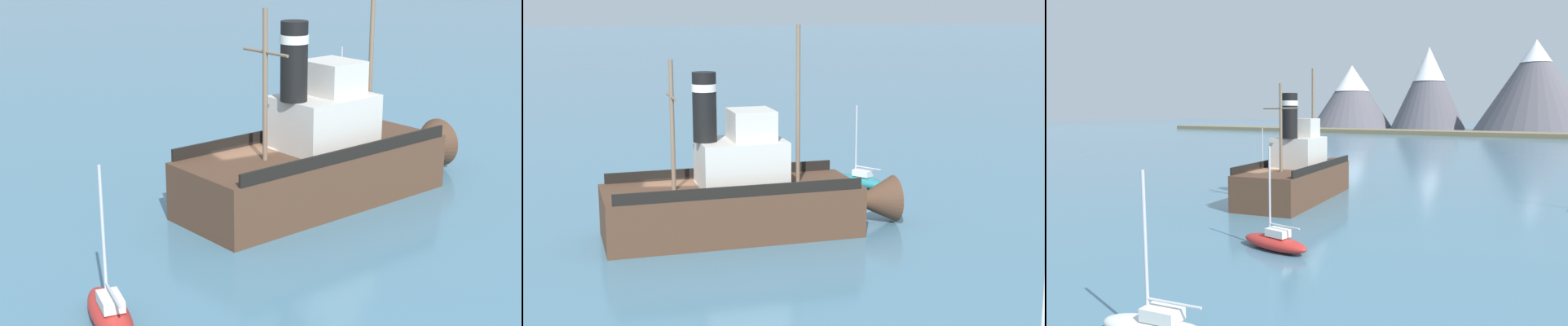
# 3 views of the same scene
# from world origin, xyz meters

# --- Properties ---
(ground_plane) EXTENTS (600.00, 600.00, 0.00)m
(ground_plane) POSITION_xyz_m (0.00, 0.00, 0.00)
(ground_plane) COLOR #477289
(shoreline_strip) EXTENTS (240.00, 12.00, 1.20)m
(shoreline_strip) POSITION_xyz_m (0.00, 107.19, 0.60)
(shoreline_strip) COLOR #7A6B4C
(shoreline_strip) RESTS_ON ground
(old_tugboat) EXTENTS (6.45, 14.77, 9.90)m
(old_tugboat) POSITION_xyz_m (1.45, 3.48, 1.83)
(old_tugboat) COLOR #4C3323
(old_tugboat) RESTS_ON ground
(sailboat_teal) EXTENTS (3.54, 3.38, 4.90)m
(sailboat_teal) POSITION_xyz_m (-7.49, 10.97, 0.43)
(sailboat_teal) COLOR #23757A
(sailboat_teal) RESTS_ON ground
(sailboat_red) EXTENTS (3.90, 1.52, 4.90)m
(sailboat_red) POSITION_xyz_m (7.81, -8.38, 0.43)
(sailboat_red) COLOR #B22823
(sailboat_red) RESTS_ON ground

